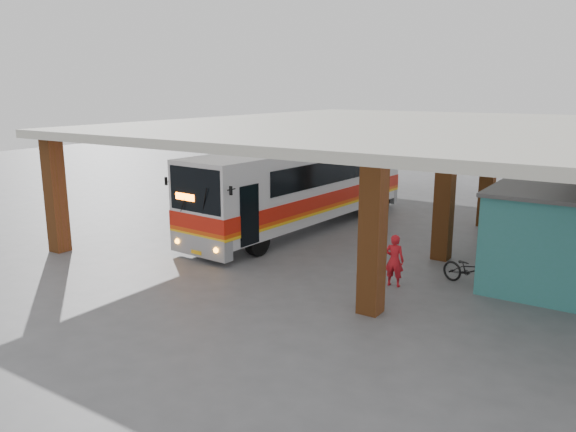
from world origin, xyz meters
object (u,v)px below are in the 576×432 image
at_px(coach_bus, 303,185).
at_px(red_chair, 529,229).
at_px(motorcycle, 470,270).
at_px(pedestrian, 394,260).

height_order(coach_bus, red_chair, coach_bus).
distance_m(coach_bus, red_chair, 9.67).
height_order(motorcycle, red_chair, motorcycle).
distance_m(coach_bus, pedestrian, 8.11).
bearing_deg(pedestrian, motorcycle, -153.27).
relative_size(pedestrian, red_chair, 2.09).
bearing_deg(pedestrian, red_chair, -111.62).
bearing_deg(motorcycle, pedestrian, 139.79).
distance_m(motorcycle, red_chair, 7.32).
distance_m(motorcycle, pedestrian, 2.41).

